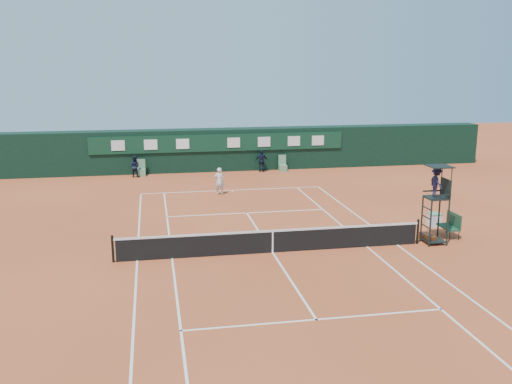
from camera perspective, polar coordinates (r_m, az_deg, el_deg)
ground at (r=23.68m, az=1.66°, el=-6.07°), size 90.00×90.00×0.00m
court_lines at (r=23.68m, az=1.66°, el=-6.06°), size 11.05×23.85×0.01m
tennis_net at (r=23.52m, az=1.67°, el=-4.90°), size 12.90×0.10×1.10m
back_wall at (r=41.37m, az=-3.79°, el=4.27°), size 40.00×1.65×3.00m
linesman_chair_left at (r=40.06m, az=-11.39°, el=2.03°), size 0.55×0.50×1.15m
linesman_chair_right at (r=41.11m, az=2.69°, el=2.55°), size 0.55×0.50×1.15m
umpire_chair at (r=25.36m, az=17.63°, el=0.37°), size 0.96×0.95×3.42m
player_bench at (r=27.04m, az=18.90°, el=-3.04°), size 0.55×1.20×1.10m
tennis_bag at (r=26.12m, az=16.79°, el=-4.42°), size 0.41×0.89×0.33m
cooler at (r=28.57m, az=17.41°, el=-2.66°), size 0.57×0.57×0.65m
tennis_ball at (r=31.89m, az=0.85°, el=-1.01°), size 0.06×0.06×0.06m
player at (r=33.71m, az=-3.69°, el=1.09°), size 0.62×0.43×1.63m
ball_kid_left at (r=39.67m, az=-12.05°, el=2.51°), size 0.87×0.78×1.47m
ball_kid_right at (r=40.67m, az=0.58°, el=3.12°), size 0.97×0.54×1.57m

